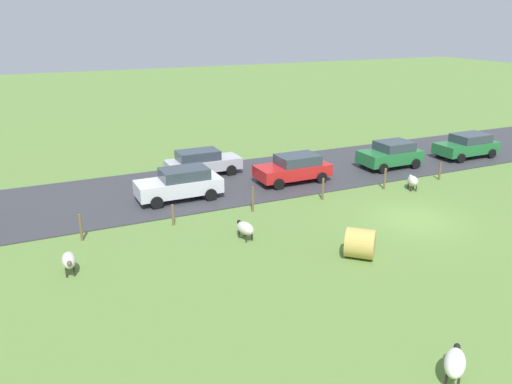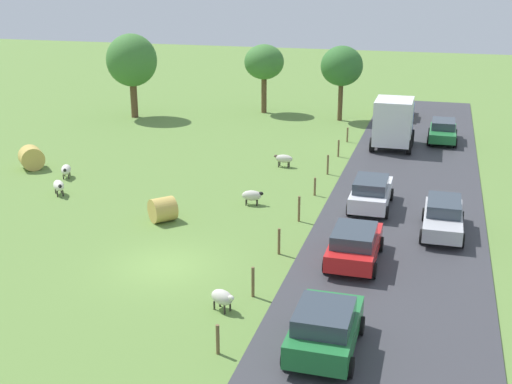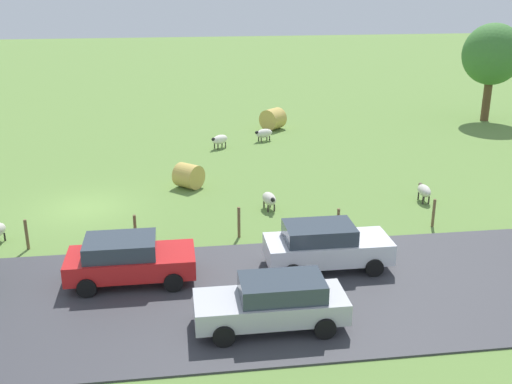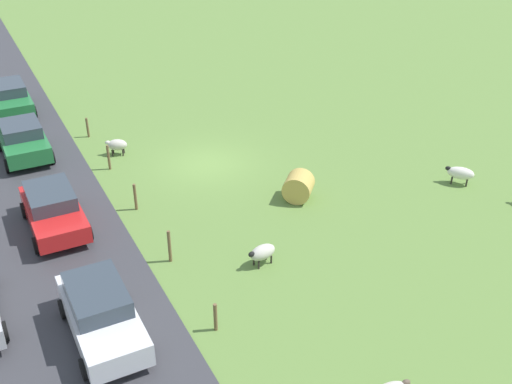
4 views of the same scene
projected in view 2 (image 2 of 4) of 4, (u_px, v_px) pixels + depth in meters
ground_plane at (166, 266)px, 27.55m from camera, size 160.00×160.00×0.00m
road_strip at (386, 293)px, 25.20m from camera, size 8.00×80.00×0.06m
sheep_0 at (222, 297)px, 23.79m from camera, size 1.10×0.89×0.80m
sheep_1 at (252, 196)px, 34.54m from camera, size 1.18×0.71×0.79m
sheep_2 at (284, 159)px, 41.17m from camera, size 1.23×0.55×0.80m
sheep_3 at (59, 186)px, 36.05m from camera, size 1.17×1.25×0.82m
sheep_4 at (66, 170)px, 39.04m from camera, size 0.99×1.30×0.78m
hay_bale_0 at (163, 210)px, 32.27m from camera, size 1.66×1.65×1.20m
hay_bale_1 at (32, 158)px, 40.74m from camera, size 1.91×1.91×1.42m
tree_0 at (132, 61)px, 53.82m from camera, size 4.12×4.12×6.85m
tree_1 at (342, 66)px, 52.72m from camera, size 3.37×3.37×6.02m
tree_2 at (264, 63)px, 55.68m from camera, size 3.36×3.36×5.81m
fence_post_0 at (218, 339)px, 21.09m from camera, size 0.12×0.12×1.05m
fence_post_1 at (253, 282)px, 24.78m from camera, size 0.12×0.12×1.21m
fence_post_2 at (279, 241)px, 28.51m from camera, size 0.12×0.12×1.18m
fence_post_3 at (299, 209)px, 32.22m from camera, size 0.12×0.12×1.29m
fence_post_4 at (315, 187)px, 35.98m from camera, size 0.12×0.12×1.01m
fence_post_5 at (328, 165)px, 39.67m from camera, size 0.12×0.12×1.21m
fence_post_6 at (338, 148)px, 43.41m from camera, size 0.12×0.12×1.14m
fence_post_7 at (347, 135)px, 47.14m from camera, size 0.12×0.12×1.05m
truck_0 at (394, 122)px, 45.03m from camera, size 2.75×4.38×3.45m
car_0 at (443, 131)px, 47.01m from camera, size 2.03×4.38×1.49m
car_1 at (443, 216)px, 30.64m from camera, size 1.94×4.50×1.54m
car_2 at (325, 327)px, 21.05m from camera, size 2.21×3.93×1.65m
car_3 at (355, 244)px, 27.52m from camera, size 2.14×4.31×1.57m
car_4 at (400, 108)px, 54.68m from camera, size 1.94×4.57×1.57m
car_6 at (371, 192)px, 33.81m from camera, size 2.06×4.43×1.64m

